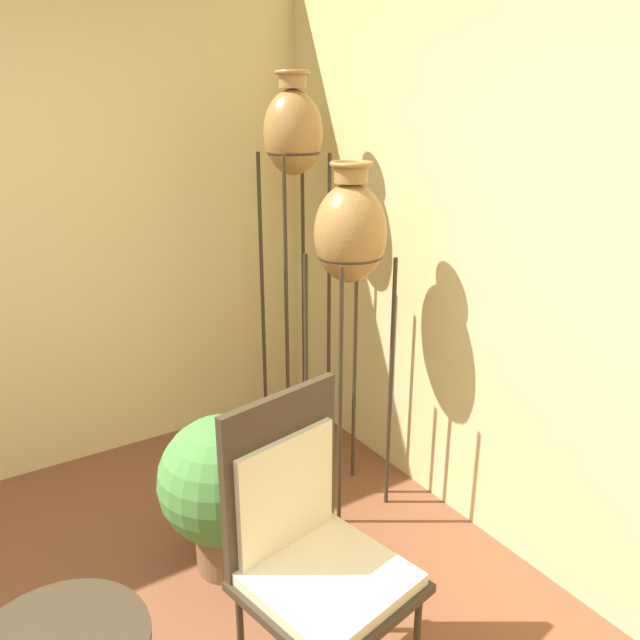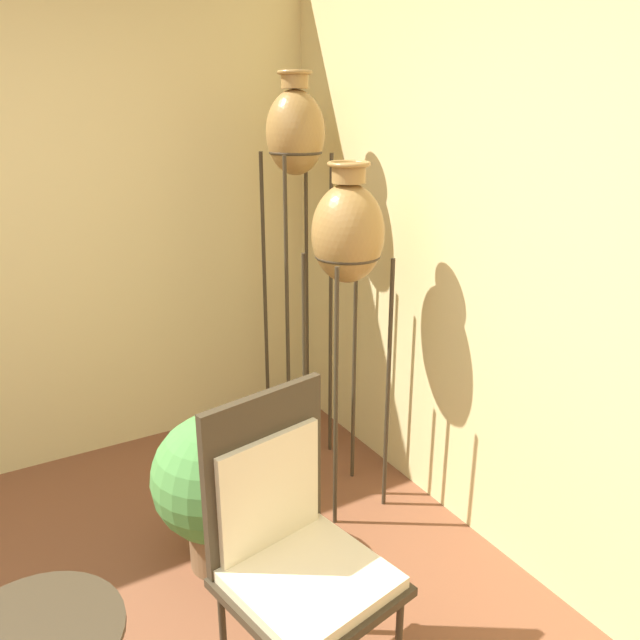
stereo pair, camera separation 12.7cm
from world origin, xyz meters
name	(u,v)px [view 1 (the left image)]	position (x,y,z in m)	size (l,w,h in m)	color
wall_right	(603,269)	(2.11, 0.00, 1.35)	(0.06, 8.15, 2.70)	beige
vase_stand_tall	(293,144)	(1.74, 1.52, 1.72)	(0.29, 0.29, 2.06)	#382D1E
vase_stand_medium	(350,238)	(1.68, 0.95, 1.34)	(0.32, 0.32, 1.67)	#382D1E
chair	(309,541)	(0.96, 0.14, 0.59)	(0.56, 0.56, 1.06)	#382D1E
potted_plant	(223,486)	(0.97, 0.83, 0.40)	(0.54, 0.54, 0.70)	brown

